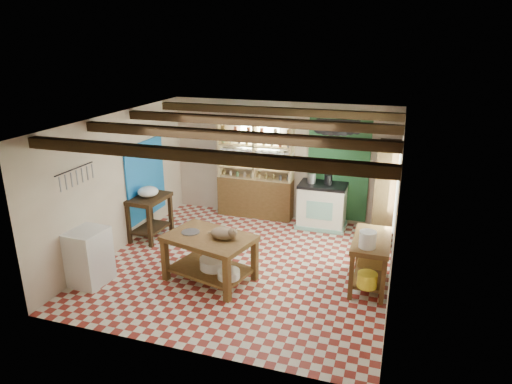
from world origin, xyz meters
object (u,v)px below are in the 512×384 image
(work_table, at_px, (210,258))
(cat, at_px, (223,233))
(stove, at_px, (322,205))
(right_counter, at_px, (370,262))
(white_cabinet, at_px, (89,257))
(prep_table, at_px, (150,217))

(work_table, relative_size, cat, 3.38)
(work_table, relative_size, stove, 1.42)
(work_table, relative_size, right_counter, 1.20)
(stove, relative_size, white_cabinet, 1.06)
(work_table, bearing_deg, prep_table, 160.82)
(stove, relative_size, cat, 2.39)
(white_cabinet, bearing_deg, stove, 50.99)
(stove, bearing_deg, white_cabinet, -132.34)
(work_table, xyz_separation_m, prep_table, (-1.82, 1.20, 0.05))
(stove, bearing_deg, right_counter, -61.81)
(cat, bearing_deg, prep_table, 153.90)
(stove, distance_m, right_counter, 2.50)
(stove, xyz_separation_m, prep_table, (-3.20, -1.64, -0.04))
(prep_table, xyz_separation_m, white_cabinet, (-0.02, -1.89, 0.02))
(white_cabinet, xyz_separation_m, cat, (2.10, 0.69, 0.42))
(prep_table, bearing_deg, cat, -26.95)
(stove, bearing_deg, work_table, -115.86)
(right_counter, distance_m, cat, 2.43)
(work_table, bearing_deg, stove, 78.19)
(prep_table, bearing_deg, stove, 30.32)
(white_cabinet, distance_m, right_counter, 4.60)
(work_table, distance_m, right_counter, 2.63)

